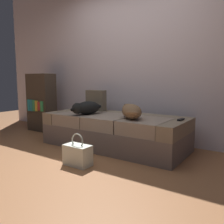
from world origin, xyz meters
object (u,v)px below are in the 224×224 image
(throw_pillow, at_px, (96,101))
(handbag, at_px, (78,155))
(bookshelf, at_px, (41,103))
(dog_tan, at_px, (131,111))
(dog_dark, at_px, (86,108))
(couch, at_px, (114,131))
(tv_remote, at_px, (181,120))

(throw_pillow, relative_size, handbag, 0.90)
(throw_pillow, xyz_separation_m, bookshelf, (-1.29, -0.06, -0.10))
(dog_tan, xyz_separation_m, throw_pillow, (-0.87, 0.37, 0.07))
(dog_dark, height_order, bookshelf, bookshelf)
(couch, bearing_deg, handbag, -84.82)
(couch, bearing_deg, dog_tan, -19.95)
(couch, distance_m, throw_pillow, 0.70)
(bookshelf, bearing_deg, couch, -5.45)
(tv_remote, bearing_deg, bookshelf, -179.52)
(couch, xyz_separation_m, dog_tan, (0.36, -0.13, 0.34))
(dog_tan, bearing_deg, throw_pillow, 157.25)
(dog_dark, bearing_deg, tv_remote, 10.97)
(dog_dark, bearing_deg, handbag, -56.86)
(couch, bearing_deg, tv_remote, 5.15)
(bookshelf, bearing_deg, dog_dark, -13.59)
(couch, bearing_deg, throw_pillow, 155.38)
(dog_dark, xyz_separation_m, throw_pillow, (-0.14, 0.41, 0.07))
(couch, relative_size, tv_remote, 13.98)
(handbag, bearing_deg, bookshelf, 150.96)
(throw_pillow, bearing_deg, bookshelf, -177.15)
(couch, xyz_separation_m, tv_remote, (0.96, 0.09, 0.25))
(dog_dark, relative_size, bookshelf, 0.52)
(dog_tan, bearing_deg, tv_remote, 19.73)
(dog_tan, relative_size, throw_pillow, 1.42)
(handbag, bearing_deg, throw_pillow, 118.19)
(bookshelf, bearing_deg, dog_tan, -7.94)
(dog_tan, bearing_deg, couch, 160.05)
(dog_tan, distance_m, bookshelf, 2.19)
(tv_remote, bearing_deg, throw_pillow, 176.44)
(dog_dark, height_order, handbag, dog_dark)
(dog_tan, xyz_separation_m, bookshelf, (-2.17, 0.30, -0.03))
(dog_tan, height_order, throw_pillow, throw_pillow)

